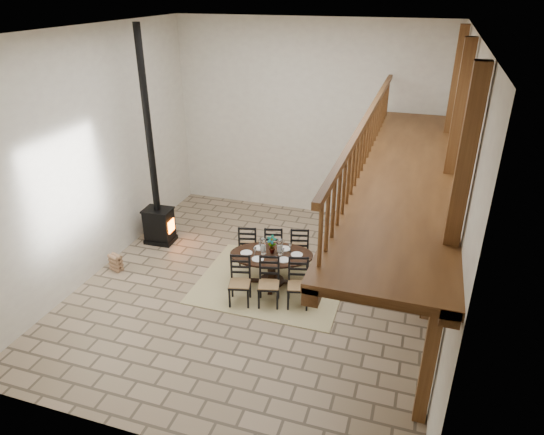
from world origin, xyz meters
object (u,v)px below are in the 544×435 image
(dining_table, at_px, (271,267))
(log_basket, at_px, (160,224))
(wood_stove, at_px, (156,199))
(log_stack, at_px, (116,262))

(dining_table, xyz_separation_m, log_basket, (-3.41, 1.40, -0.17))
(wood_stove, xyz_separation_m, log_stack, (-0.27, -1.46, -0.93))
(wood_stove, distance_m, log_basket, 1.07)
(log_stack, bearing_deg, dining_table, 9.32)
(dining_table, bearing_deg, wood_stove, 150.09)
(wood_stove, height_order, log_stack, wood_stove)
(dining_table, distance_m, wood_stove, 3.34)
(log_basket, bearing_deg, dining_table, -22.33)
(dining_table, height_order, log_basket, dining_table)
(log_stack, bearing_deg, wood_stove, 79.64)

